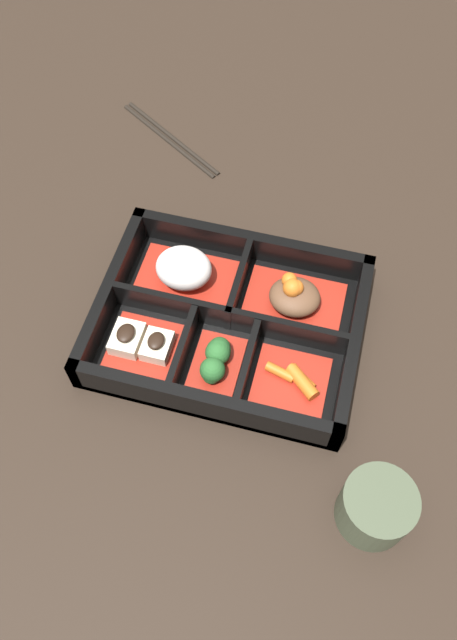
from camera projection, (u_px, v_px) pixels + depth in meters
The scene contains 10 objects.
ground_plane at pixel (228, 330), 0.78m from camera, with size 3.00×3.00×0.00m, color black.
bento_base at pixel (228, 328), 0.78m from camera, with size 0.32×0.24×0.01m.
bento_rim at pixel (228, 322), 0.76m from camera, with size 0.32×0.24×0.05m.
bowl_rice at pixel (184, 271), 0.79m from camera, with size 0.12×0.09×0.05m.
bowl_stew at pixel (294, 297), 0.77m from camera, with size 0.12×0.09×0.05m.
bowl_tofu at pixel (141, 343), 0.75m from camera, with size 0.08×0.08×0.03m.
bowl_greens at pixel (217, 359), 0.73m from camera, with size 0.06×0.08×0.04m.
bowl_carrots at pixel (293, 380), 0.73m from camera, with size 0.09×0.08×0.02m.
tea_cup at pixel (376, 507), 0.64m from camera, with size 0.08×0.08×0.06m.
chopsticks at pixel (170, 138), 0.95m from camera, with size 0.19×0.13×0.01m.
Camera 1 is at (0.10, -0.38, 0.68)m, focal length 35.00 mm.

